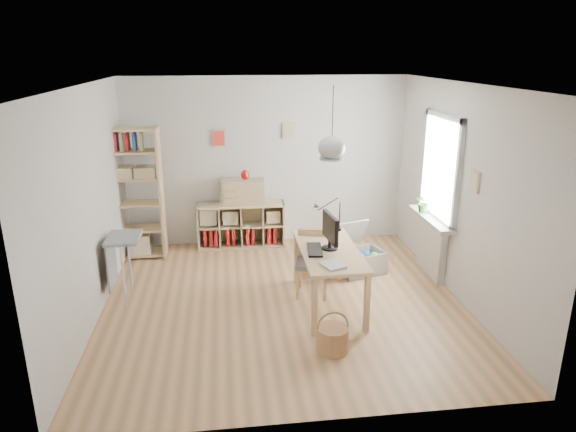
{
  "coord_description": "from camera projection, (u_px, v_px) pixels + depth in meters",
  "views": [
    {
      "loc": [
        -0.68,
        -5.87,
        3.06
      ],
      "look_at": [
        0.1,
        0.3,
        1.05
      ],
      "focal_mm": 32.0,
      "sensor_mm": 36.0,
      "label": 1
    }
  ],
  "objects": [
    {
      "name": "wicker_basket",
      "position": [
        333.0,
        338.0,
        5.44
      ],
      "size": [
        0.34,
        0.34,
        0.47
      ],
      "rotation": [
        0.0,
        0.0,
        0.01
      ],
      "color": "#9C7046",
      "rests_on": "ground"
    },
    {
      "name": "side_table",
      "position": [
        119.0,
        250.0,
        6.45
      ],
      "size": [
        0.4,
        0.55,
        0.85
      ],
      "color": "gray",
      "rests_on": "ground"
    },
    {
      "name": "chair",
      "position": [
        313.0,
        259.0,
        6.68
      ],
      "size": [
        0.49,
        0.49,
        0.84
      ],
      "rotation": [
        0.0,
        0.0,
        -0.23
      ],
      "color": "gray",
      "rests_on": "ground"
    },
    {
      "name": "task_lamp",
      "position": [
        326.0,
        212.0,
        6.75
      ],
      "size": [
        0.4,
        0.15,
        0.42
      ],
      "color": "black",
      "rests_on": "desk"
    },
    {
      "name": "drawer_chest",
      "position": [
        242.0,
        192.0,
        8.16
      ],
      "size": [
        0.7,
        0.35,
        0.39
      ],
      "primitive_type": "cube",
      "rotation": [
        0.0,
        0.0,
        -0.06
      ],
      "color": "beige",
      "rests_on": "cube_shelf"
    },
    {
      "name": "cube_shelf",
      "position": [
        240.0,
        228.0,
        8.39
      ],
      "size": [
        1.4,
        0.38,
        0.72
      ],
      "color": "beige",
      "rests_on": "ground"
    },
    {
      "name": "keyboard",
      "position": [
        315.0,
        250.0,
        6.21
      ],
      "size": [
        0.22,
        0.47,
        0.02
      ],
      "primitive_type": "cube",
      "rotation": [
        0.0,
        0.0,
        -0.11
      ],
      "color": "black",
      "rests_on": "desk"
    },
    {
      "name": "window_unit",
      "position": [
        441.0,
        168.0,
        6.92
      ],
      "size": [
        0.07,
        1.16,
        1.46
      ],
      "color": "white",
      "rests_on": "ground"
    },
    {
      "name": "tall_bookshelf",
      "position": [
        134.0,
        189.0,
        7.69
      ],
      "size": [
        0.8,
        0.38,
        2.0
      ],
      "color": "tan",
      "rests_on": "ground"
    },
    {
      "name": "yarn_ball",
      "position": [
        331.0,
        228.0,
        6.74
      ],
      "size": [
        0.17,
        0.17,
        0.17
      ],
      "primitive_type": "sphere",
      "color": "#4D0A17",
      "rests_on": "desk"
    },
    {
      "name": "monitor",
      "position": [
        330.0,
        230.0,
        6.2
      ],
      "size": [
        0.2,
        0.5,
        0.44
      ],
      "rotation": [
        0.0,
        0.0,
        0.1
      ],
      "color": "black",
      "rests_on": "desk"
    },
    {
      "name": "ground",
      "position": [
        283.0,
        301.0,
        6.57
      ],
      "size": [
        4.5,
        4.5,
        0.0
      ],
      "primitive_type": "plane",
      "color": "tan",
      "rests_on": "ground"
    },
    {
      "name": "radiator",
      "position": [
        431.0,
        247.0,
        7.27
      ],
      "size": [
        0.1,
        0.8,
        0.8
      ],
      "primitive_type": "cube",
      "color": "silver",
      "rests_on": "ground"
    },
    {
      "name": "desk",
      "position": [
        329.0,
        256.0,
        6.29
      ],
      "size": [
        0.7,
        1.5,
        0.75
      ],
      "color": "tan",
      "rests_on": "ground"
    },
    {
      "name": "red_vase",
      "position": [
        245.0,
        175.0,
        8.08
      ],
      "size": [
        0.13,
        0.13,
        0.16
      ],
      "primitive_type": "ellipsoid",
      "color": "#AA0F0E",
      "rests_on": "drawer_chest"
    },
    {
      "name": "potted_plant",
      "position": [
        424.0,
        202.0,
        7.29
      ],
      "size": [
        0.33,
        0.31,
        0.29
      ],
      "primitive_type": "imported",
      "rotation": [
        0.0,
        0.0,
        0.39
      ],
      "color": "#2A5D22",
      "rests_on": "windowsill"
    },
    {
      "name": "room_shell",
      "position": [
        332.0,
        148.0,
        5.88
      ],
      "size": [
        4.5,
        4.5,
        4.5
      ],
      "color": "white",
      "rests_on": "ground"
    },
    {
      "name": "storage_chest",
      "position": [
        358.0,
        257.0,
        7.41
      ],
      "size": [
        0.83,
        0.89,
        0.68
      ],
      "rotation": [
        0.0,
        0.0,
        0.32
      ],
      "color": "silver",
      "rests_on": "ground"
    },
    {
      "name": "paper_tray",
      "position": [
        332.0,
        265.0,
        5.76
      ],
      "size": [
        0.3,
        0.33,
        0.03
      ],
      "primitive_type": "cube",
      "rotation": [
        0.0,
        0.0,
        0.36
      ],
      "color": "silver",
      "rests_on": "desk"
    },
    {
      "name": "windowsill",
      "position": [
        431.0,
        219.0,
        7.13
      ],
      "size": [
        0.22,
        1.2,
        0.06
      ],
      "primitive_type": "cube",
      "color": "silver",
      "rests_on": "radiator"
    }
  ]
}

